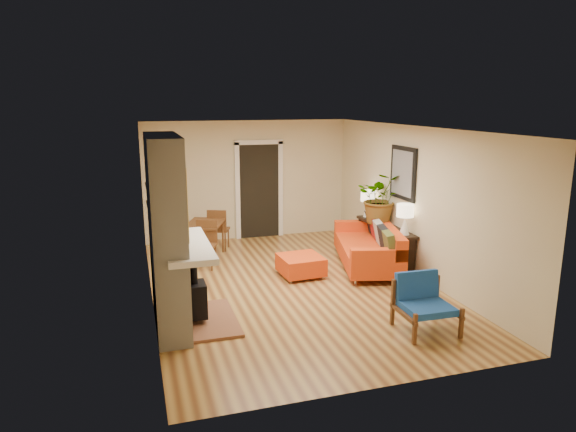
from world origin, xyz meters
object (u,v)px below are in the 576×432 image
object	(u,v)px
sofa	(372,246)
blue_chair	(423,300)
lamp_far	(368,200)
lamp_near	(405,216)
houseplant	(381,198)
ottoman	(301,265)
console_table	(385,233)
dining_table	(209,230)

from	to	relation	value
sofa	blue_chair	world-z (taller)	sofa
sofa	blue_chair	distance (m)	2.68
sofa	lamp_far	distance (m)	1.18
lamp_near	houseplant	xyz separation A→B (m)	(-0.01, 0.89, 0.16)
lamp_near	lamp_far	xyz separation A→B (m)	(0.00, 1.47, 0.00)
ottoman	lamp_near	bearing A→B (deg)	-13.27
lamp_near	console_table	bearing A→B (deg)	90.00
console_table	blue_chair	bearing A→B (deg)	-107.39
ottoman	lamp_near	size ratio (longest dim) A/B	1.40
dining_table	lamp_near	xyz separation A→B (m)	(3.15, -1.95, 0.49)
console_table	lamp_near	size ratio (longest dim) A/B	3.43
dining_table	lamp_far	xyz separation A→B (m)	(3.15, -0.48, 0.49)
houseplant	lamp_near	bearing A→B (deg)	-89.36
ottoman	blue_chair	xyz separation A→B (m)	(0.90, -2.48, 0.20)
console_table	dining_table	bearing A→B (deg)	158.33
ottoman	lamp_near	xyz separation A→B (m)	(1.77, -0.42, 0.85)
blue_chair	lamp_near	size ratio (longest dim) A/B	1.39
sofa	lamp_near	world-z (taller)	lamp_near
lamp_near	houseplant	distance (m)	0.91
sofa	blue_chair	bearing A→B (deg)	-101.34
blue_chair	lamp_near	bearing A→B (deg)	67.27
sofa	ottoman	bearing A→B (deg)	-174.22
ottoman	lamp_far	bearing A→B (deg)	30.74
blue_chair	houseplant	bearing A→B (deg)	73.88
blue_chair	console_table	distance (m)	2.90
lamp_far	ottoman	bearing A→B (deg)	-149.26
sofa	dining_table	distance (m)	3.14
lamp_near	lamp_far	distance (m)	1.47
lamp_near	houseplant	bearing A→B (deg)	90.64
lamp_far	lamp_near	bearing A→B (deg)	-90.00
ottoman	blue_chair	bearing A→B (deg)	-70.00
dining_table	houseplant	xyz separation A→B (m)	(3.14, -1.06, 0.65)
lamp_near	lamp_far	size ratio (longest dim) A/B	1.00
sofa	blue_chair	size ratio (longest dim) A/B	3.15
console_table	lamp_near	distance (m)	0.85
blue_chair	dining_table	distance (m)	4.62
dining_table	lamp_far	distance (m)	3.22
sofa	dining_table	world-z (taller)	dining_table
lamp_far	houseplant	size ratio (longest dim) A/B	0.55
blue_chair	console_table	xyz separation A→B (m)	(0.86, 2.76, 0.17)
sofa	lamp_near	xyz separation A→B (m)	(0.34, -0.56, 0.68)
sofa	houseplant	bearing A→B (deg)	45.22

